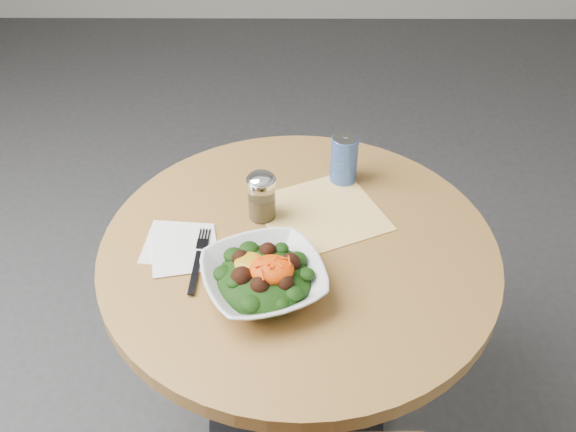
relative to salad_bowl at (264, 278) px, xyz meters
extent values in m
plane|color=#303133|center=(0.07, 0.14, -0.78)|extent=(6.00, 6.00, 0.00)
cylinder|color=black|center=(0.07, 0.14, -0.77)|extent=(0.52, 0.52, 0.03)
cylinder|color=black|center=(0.07, 0.14, -0.43)|extent=(0.10, 0.10, 0.71)
cylinder|color=#B17840|center=(0.07, 0.14, -0.05)|extent=(0.90, 0.90, 0.04)
cube|color=#F8A50D|center=(0.13, 0.25, -0.03)|extent=(0.35, 0.34, 0.00)
cube|color=white|center=(-0.20, 0.14, -0.03)|extent=(0.16, 0.16, 0.00)
cube|color=white|center=(-0.18, 0.11, -0.03)|extent=(0.17, 0.17, 0.00)
imported|color=silver|center=(0.00, 0.00, 0.00)|extent=(0.32, 0.32, 0.06)
ellipsoid|color=black|center=(0.00, 0.00, -0.01)|extent=(0.20, 0.20, 0.07)
ellipsoid|color=#C38913|center=(-0.03, 0.02, 0.03)|extent=(0.06, 0.06, 0.02)
ellipsoid|color=#FC6305|center=(0.02, -0.01, 0.03)|extent=(0.09, 0.08, 0.04)
cube|color=black|center=(-0.15, 0.04, -0.03)|extent=(0.02, 0.13, 0.00)
cube|color=black|center=(-0.14, 0.15, -0.03)|extent=(0.03, 0.07, 0.00)
cylinder|color=silver|center=(-0.01, 0.24, 0.02)|extent=(0.06, 0.06, 0.10)
cylinder|color=olive|center=(-0.01, 0.24, 0.00)|extent=(0.05, 0.05, 0.05)
cylinder|color=white|center=(-0.01, 0.24, 0.07)|extent=(0.07, 0.07, 0.01)
ellipsoid|color=white|center=(-0.01, 0.24, 0.08)|extent=(0.06, 0.06, 0.03)
cylinder|color=navy|center=(0.19, 0.38, 0.03)|extent=(0.07, 0.07, 0.13)
cylinder|color=#B3B3BA|center=(0.19, 0.38, 0.09)|extent=(0.06, 0.06, 0.00)
cube|color=#B3B3BA|center=(0.19, 0.39, 0.10)|extent=(0.02, 0.02, 0.00)
camera|label=1|loc=(0.06, -0.92, 0.95)|focal=40.00mm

